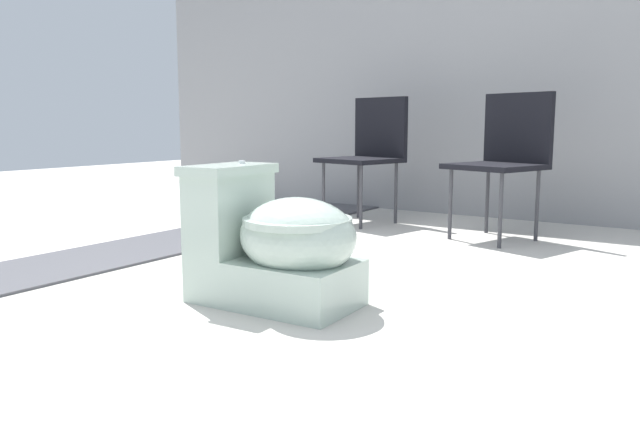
# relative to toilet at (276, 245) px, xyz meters

# --- Properties ---
(ground_plane) EXTENTS (14.00, 14.00, 0.00)m
(ground_plane) POSITION_rel_toilet_xyz_m (-0.10, -0.13, -0.22)
(ground_plane) COLOR beige
(gravel_strip) EXTENTS (0.56, 8.00, 0.01)m
(gravel_strip) POSITION_rel_toilet_xyz_m (-1.21, 0.37, -0.21)
(gravel_strip) COLOR #4C4C51
(gravel_strip) RESTS_ON ground
(building_wall) EXTENTS (7.00, 0.20, 2.60)m
(building_wall) POSITION_rel_toilet_xyz_m (0.40, 2.64, 1.08)
(building_wall) COLOR gray
(building_wall) RESTS_ON ground
(toilet) EXTENTS (0.64, 0.40, 0.52)m
(toilet) POSITION_rel_toilet_xyz_m (0.00, 0.00, 0.00)
(toilet) COLOR #B2C6B7
(toilet) RESTS_ON ground
(folding_chair_left) EXTENTS (0.53, 0.53, 0.83)m
(folding_chair_left) POSITION_rel_toilet_xyz_m (-0.66, 1.90, 0.29)
(folding_chair_left) COLOR black
(folding_chair_left) RESTS_ON ground
(folding_chair_middle) EXTENTS (0.56, 0.56, 0.83)m
(folding_chair_middle) POSITION_rel_toilet_xyz_m (0.29, 1.79, 0.29)
(folding_chair_middle) COLOR black
(folding_chair_middle) RESTS_ON ground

